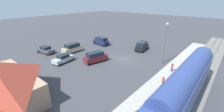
{
  "coord_description": "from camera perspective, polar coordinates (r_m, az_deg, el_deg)",
  "views": [
    {
      "loc": [
        -17.14,
        24.9,
        12.44
      ],
      "look_at": [
        1.83,
        2.2,
        1.0
      ],
      "focal_mm": 23.79,
      "sensor_mm": 36.0,
      "label": 1
    }
  ],
  "objects": [
    {
      "name": "railway_track",
      "position": [
        27.98,
        29.31,
        -8.01
      ],
      "size": [
        4.8,
        70.0,
        0.3
      ],
      "color": "slate",
      "rests_on": "ground"
    },
    {
      "name": "ground_plane",
      "position": [
        32.69,
        4.95,
        -1.31
      ],
      "size": [
        200.0,
        200.0,
        0.0
      ],
      "primitive_type": "plane",
      "color": "#424247"
    },
    {
      "name": "suv_black",
      "position": [
        38.81,
        11.42,
        3.8
      ],
      "size": [
        2.64,
        5.13,
        2.22
      ],
      "color": "black",
      "rests_on": "ground"
    },
    {
      "name": "pedestrian_waiting_far",
      "position": [
        28.31,
        22.13,
        -3.74
      ],
      "size": [
        0.36,
        0.36,
        1.71
      ],
      "color": "#23284C",
      "rests_on": "platform"
    },
    {
      "name": "suv_maroon",
      "position": [
        31.0,
        -6.39,
        -0.36
      ],
      "size": [
        3.09,
        5.23,
        2.22
      ],
      "color": "maroon",
      "rests_on": "ground"
    },
    {
      "name": "suv_navy",
      "position": [
        42.85,
        -4.17,
        5.81
      ],
      "size": [
        5.05,
        2.73,
        2.22
      ],
      "color": "navy",
      "rests_on": "ground"
    },
    {
      "name": "pedestrian_on_platform",
      "position": [
        23.18,
        19.06,
        -8.93
      ],
      "size": [
        0.36,
        0.36,
        1.71
      ],
      "color": "#333338",
      "rests_on": "platform"
    },
    {
      "name": "sedan_charcoal",
      "position": [
        39.49,
        -24.14,
        2.22
      ],
      "size": [
        4.7,
        2.71,
        1.74
      ],
      "color": "#47494F",
      "rests_on": "ground"
    },
    {
      "name": "platform",
      "position": [
        28.68,
        21.58,
        -5.84
      ],
      "size": [
        3.2,
        46.0,
        0.3
      ],
      "color": "#B7B2A8",
      "rests_on": "ground"
    },
    {
      "name": "suv_tan",
      "position": [
        37.82,
        -15.07,
        3.02
      ],
      "size": [
        1.99,
        4.91,
        2.22
      ],
      "color": "#C6B284",
      "rests_on": "ground"
    },
    {
      "name": "sedan_silver",
      "position": [
        32.37,
        -18.27,
        -0.9
      ],
      "size": [
        2.41,
        4.7,
        1.74
      ],
      "color": "silver",
      "rests_on": "ground"
    },
    {
      "name": "light_pole_near_platform",
      "position": [
        30.63,
        19.87,
        6.12
      ],
      "size": [
        0.44,
        0.44,
        8.27
      ],
      "color": "#515156",
      "rests_on": "ground"
    }
  ]
}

